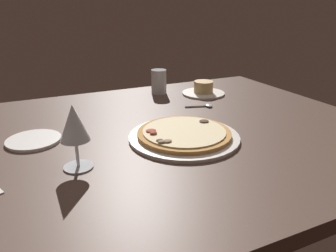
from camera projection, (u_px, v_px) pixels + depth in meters
dining_table at (153, 138)px, 102.55cm from camera, size 150.00×110.00×4.00cm
pizza_main at (184, 135)px, 96.65cm from camera, size 33.15×33.15×3.32cm
ramekin_on_saucer at (203, 90)px, 142.65cm from camera, size 18.73×18.73×5.80cm
wine_glass_near at (74, 125)px, 76.06cm from camera, size 7.34×7.34×16.30cm
water_glass at (159, 83)px, 143.04cm from camera, size 6.71×6.71×10.55cm
side_plate at (34, 140)px, 94.71cm from camera, size 15.59×15.59×0.90cm
spoon at (205, 106)px, 126.00cm from camera, size 11.05×5.36×1.00cm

